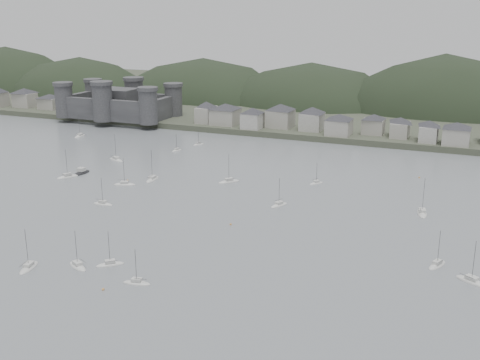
% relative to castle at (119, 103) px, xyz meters
% --- Properties ---
extents(ground, '(900.00, 900.00, 0.00)m').
position_rel_castle_xyz_m(ground, '(120.00, -179.80, -10.96)').
color(ground, slate).
rests_on(ground, ground).
extents(far_shore_land, '(900.00, 250.00, 3.00)m').
position_rel_castle_xyz_m(far_shore_land, '(120.00, 115.20, -9.46)').
color(far_shore_land, '#383D2D').
rests_on(far_shore_land, ground).
extents(forested_ridge, '(851.55, 103.94, 102.57)m').
position_rel_castle_xyz_m(forested_ridge, '(124.83, 89.60, -22.25)').
color(forested_ridge, black).
rests_on(forested_ridge, ground).
extents(castle, '(66.00, 43.00, 20.00)m').
position_rel_castle_xyz_m(castle, '(0.00, 0.00, 0.00)').
color(castle, '#333436').
rests_on(castle, far_shore_land).
extents(waterfront_town, '(451.48, 28.46, 12.92)m').
position_rel_castle_xyz_m(waterfront_town, '(170.59, 3.54, -2.30)').
color(waterfront_town, '#9F9C91').
rests_on(waterfront_town, far_shore_land).
extents(moored_fleet, '(251.99, 169.32, 12.73)m').
position_rel_castle_xyz_m(moored_fleet, '(93.54, -118.16, -10.79)').
color(moored_fleet, silver).
rests_on(moored_fleet, ground).
extents(motor_launch_far, '(3.65, 9.28, 4.16)m').
position_rel_castle_xyz_m(motor_launch_far, '(50.23, -101.78, -10.68)').
color(motor_launch_far, black).
rests_on(motor_launch_far, ground).
extents(mooring_buoys, '(148.45, 143.21, 0.70)m').
position_rel_castle_xyz_m(mooring_buoys, '(146.53, -132.32, -10.81)').
color(mooring_buoys, '#C78842').
rests_on(mooring_buoys, ground).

